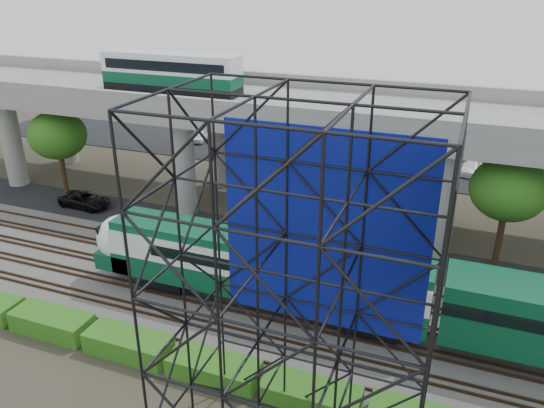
% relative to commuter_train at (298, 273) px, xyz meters
% --- Properties ---
extents(ground, '(140.00, 140.00, 0.00)m').
position_rel_commuter_train_xyz_m(ground, '(-3.19, -2.00, -2.88)').
color(ground, '#474233').
rests_on(ground, ground).
extents(ballast_bed, '(90.00, 12.00, 0.20)m').
position_rel_commuter_train_xyz_m(ballast_bed, '(-3.19, 0.00, -2.78)').
color(ballast_bed, slate).
rests_on(ballast_bed, ground).
extents(service_road, '(90.00, 5.00, 0.08)m').
position_rel_commuter_train_xyz_m(service_road, '(-3.19, 8.50, -2.84)').
color(service_road, black).
rests_on(service_road, ground).
extents(parking_lot, '(90.00, 18.00, 0.08)m').
position_rel_commuter_train_xyz_m(parking_lot, '(-3.19, 32.00, -2.84)').
color(parking_lot, black).
rests_on(parking_lot, ground).
extents(harbor_water, '(140.00, 40.00, 0.03)m').
position_rel_commuter_train_xyz_m(harbor_water, '(-3.19, 54.00, -2.87)').
color(harbor_water, slate).
rests_on(harbor_water, ground).
extents(rail_tracks, '(90.00, 9.52, 0.16)m').
position_rel_commuter_train_xyz_m(rail_tracks, '(-3.19, -0.00, -2.60)').
color(rail_tracks, '#472D1E').
rests_on(rail_tracks, ballast_bed).
extents(commuter_train, '(29.30, 3.06, 4.30)m').
position_rel_commuter_train_xyz_m(commuter_train, '(0.00, 0.00, 0.00)').
color(commuter_train, black).
rests_on(commuter_train, rail_tracks).
extents(overpass, '(80.00, 12.00, 12.40)m').
position_rel_commuter_train_xyz_m(overpass, '(-4.12, 14.00, 5.33)').
color(overpass, '#9E9B93').
rests_on(overpass, ground).
extents(scaffold_tower, '(9.36, 6.36, 15.00)m').
position_rel_commuter_train_xyz_m(scaffold_tower, '(3.26, -9.98, 4.59)').
color(scaffold_tower, black).
rests_on(scaffold_tower, ground).
extents(hedge_strip, '(34.60, 1.80, 1.20)m').
position_rel_commuter_train_xyz_m(hedge_strip, '(-2.19, -6.30, -2.32)').
color(hedge_strip, '#2C6116').
rests_on(hedge_strip, ground).
extents(trees, '(40.94, 16.94, 7.69)m').
position_rel_commuter_train_xyz_m(trees, '(-7.86, 14.17, 2.69)').
color(trees, '#382314').
rests_on(trees, ground).
extents(suv, '(4.65, 2.30, 1.27)m').
position_rel_commuter_train_xyz_m(suv, '(-21.78, 8.32, -2.17)').
color(suv, black).
rests_on(suv, service_road).
extents(parked_cars, '(37.27, 9.78, 1.29)m').
position_rel_commuter_train_xyz_m(parked_cars, '(-2.23, 31.44, -2.19)').
color(parked_cars, white).
rests_on(parked_cars, parking_lot).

